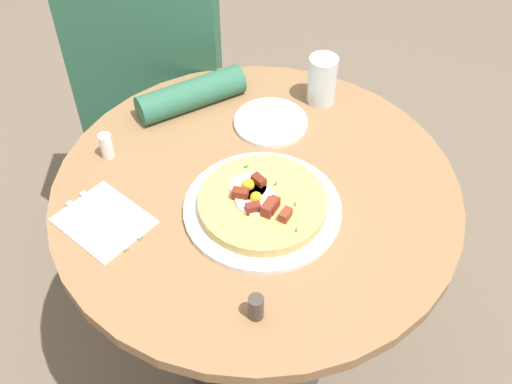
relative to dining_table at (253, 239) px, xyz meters
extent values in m
plane|color=#6B5B4C|center=(0.00, 0.00, -0.55)|extent=(6.00, 6.00, 0.00)
cylinder|color=olive|center=(0.00, 0.00, 0.16)|extent=(0.85, 0.85, 0.03)
cylinder|color=#333338|center=(0.00, 0.00, -0.21)|extent=(0.10, 0.10, 0.70)
cylinder|color=#333338|center=(0.00, 0.00, -0.54)|extent=(0.38, 0.38, 0.02)
cube|color=#2D2D33|center=(-0.29, 0.52, -0.33)|extent=(0.32, 0.28, 0.45)
cube|color=#2D664C|center=(-0.29, 0.52, 0.14)|extent=(0.38, 0.22, 0.48)
cylinder|color=#2D664C|center=(-0.15, 0.27, 0.20)|extent=(0.26, 0.19, 0.07)
cylinder|color=white|center=(0.01, -0.07, 0.18)|extent=(0.32, 0.32, 0.01)
cylinder|color=tan|center=(0.01, -0.07, 0.19)|extent=(0.26, 0.26, 0.02)
cylinder|color=white|center=(0.00, -0.07, 0.21)|extent=(0.08, 0.08, 0.01)
sphere|color=yellow|center=(0.00, -0.07, 0.21)|extent=(0.02, 0.02, 0.02)
cylinder|color=white|center=(-0.02, -0.03, 0.21)|extent=(0.08, 0.08, 0.01)
sphere|color=yellow|center=(-0.02, -0.03, 0.21)|extent=(0.03, 0.03, 0.03)
cube|color=maroon|center=(0.01, -0.03, 0.22)|extent=(0.03, 0.03, 0.02)
cube|color=maroon|center=(0.03, -0.10, 0.22)|extent=(0.03, 0.04, 0.03)
cube|color=maroon|center=(-0.03, -0.06, 0.22)|extent=(0.04, 0.02, 0.02)
cube|color=maroon|center=(0.03, -0.09, 0.22)|extent=(0.03, 0.04, 0.02)
cube|color=brown|center=(0.06, -0.11, 0.22)|extent=(0.03, 0.03, 0.02)
cube|color=maroon|center=(-0.01, -0.10, 0.22)|extent=(0.03, 0.02, 0.02)
cube|color=#387F2D|center=(0.08, -0.15, 0.21)|extent=(0.00, 0.01, 0.00)
cube|color=#387F2D|center=(0.04, -0.02, 0.21)|extent=(0.01, 0.01, 0.00)
cube|color=#387F2D|center=(-0.02, 0.02, 0.21)|extent=(0.01, 0.01, 0.00)
cube|color=#387F2D|center=(0.08, -0.08, 0.21)|extent=(0.00, 0.01, 0.00)
cube|color=#387F2D|center=(0.00, -0.05, 0.21)|extent=(0.01, 0.01, 0.00)
cube|color=#387F2D|center=(0.02, -0.10, 0.21)|extent=(0.01, 0.01, 0.00)
cylinder|color=white|center=(0.03, 0.20, 0.18)|extent=(0.17, 0.17, 0.01)
cube|color=white|center=(-0.30, -0.09, 0.17)|extent=(0.22, 0.22, 0.00)
cube|color=silver|center=(-0.29, -0.08, 0.18)|extent=(0.14, 0.13, 0.00)
cube|color=silver|center=(-0.31, -0.11, 0.18)|extent=(0.14, 0.13, 0.00)
cylinder|color=silver|center=(0.15, 0.29, 0.23)|extent=(0.07, 0.07, 0.12)
cylinder|color=white|center=(-0.32, 0.09, 0.20)|extent=(0.03, 0.03, 0.06)
cylinder|color=#3F3833|center=(0.00, -0.31, 0.20)|extent=(0.03, 0.03, 0.05)
camera|label=1|loc=(0.00, -0.90, 1.11)|focal=43.83mm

